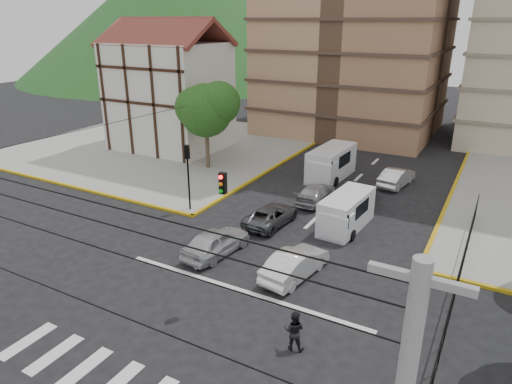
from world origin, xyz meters
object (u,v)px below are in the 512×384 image
Objects in this scene: van_left_lane at (330,164)px; car_silver_front_left at (216,242)px; car_white_front_right at (295,264)px; pedestrian_crosswalk at (294,331)px; traffic_light_nw at (188,167)px; van_right_lane at (345,213)px.

car_silver_front_left is (-0.99, -14.85, -0.47)m from van_left_lane.
van_left_lane is 1.29× the size of car_silver_front_left.
car_white_front_right is (3.72, -14.92, -0.49)m from van_left_lane.
pedestrian_crosswalk is at bearing 151.10° from car_silver_front_left.
traffic_light_nw reaches higher than van_left_lane.
van_left_lane is (5.82, 10.75, -1.90)m from traffic_light_nw.
car_silver_front_left is at bearing -40.35° from traffic_light_nw.
van_left_lane is at bearing 61.60° from traffic_light_nw.
van_right_lane is 6.49m from car_white_front_right.
car_white_front_right is (-0.37, -6.47, -0.33)m from van_right_lane.
van_left_lane is at bearing -67.52° from car_white_front_right.
van_left_lane is 20.66m from pedestrian_crosswalk.
car_silver_front_left is 8.47m from pedestrian_crosswalk.
traffic_light_nw is at bearing -15.11° from car_white_front_right.
traffic_light_nw reaches higher than van_right_lane.
pedestrian_crosswalk is (5.89, -19.80, -0.37)m from van_left_lane.
traffic_light_nw is 0.90× the size of van_right_lane.
van_left_lane reaches higher than van_right_lane.
van_right_lane is (9.91, 2.31, -2.07)m from traffic_light_nw.
van_right_lane is 9.38m from van_left_lane.
traffic_light_nw is at bearing -33.54° from car_silver_front_left.
van_right_lane is at bearing -121.62° from car_silver_front_left.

